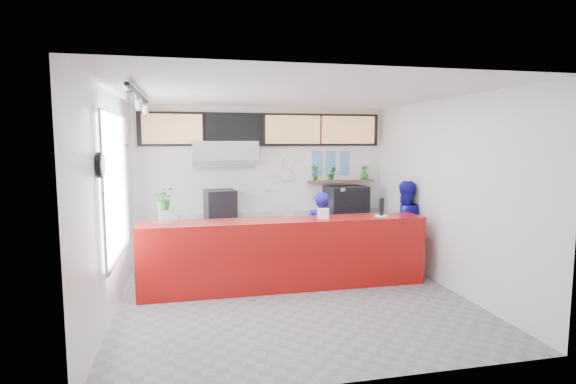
{
  "coord_description": "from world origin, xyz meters",
  "views": [
    {
      "loc": [
        -1.47,
        -6.38,
        2.32
      ],
      "look_at": [
        0.1,
        0.7,
        1.5
      ],
      "focal_mm": 28.0,
      "sensor_mm": 36.0,
      "label": 1
    }
  ],
  "objects_px": {
    "espresso_machine": "(346,199)",
    "pepper_mill": "(381,207)",
    "staff_right": "(404,225)",
    "staff_center": "(320,234)",
    "service_counter": "(286,254)",
    "panini_oven": "(220,203)"
  },
  "relations": [
    {
      "from": "staff_right",
      "to": "pepper_mill",
      "type": "relative_size",
      "value": 5.61
    },
    {
      "from": "service_counter",
      "to": "pepper_mill",
      "type": "relative_size",
      "value": 15.62
    },
    {
      "from": "staff_center",
      "to": "service_counter",
      "type": "bearing_deg",
      "value": 35.99
    },
    {
      "from": "panini_oven",
      "to": "espresso_machine",
      "type": "bearing_deg",
      "value": -7.76
    },
    {
      "from": "espresso_machine",
      "to": "staff_right",
      "type": "xyz_separation_m",
      "value": [
        0.66,
        -1.24,
        -0.35
      ]
    },
    {
      "from": "espresso_machine",
      "to": "staff_right",
      "type": "bearing_deg",
      "value": -67.69
    },
    {
      "from": "service_counter",
      "to": "staff_right",
      "type": "bearing_deg",
      "value": 13.73
    },
    {
      "from": "staff_center",
      "to": "pepper_mill",
      "type": "distance_m",
      "value": 1.15
    },
    {
      "from": "staff_center",
      "to": "staff_right",
      "type": "xyz_separation_m",
      "value": [
        1.61,
        0.09,
        0.07
      ]
    },
    {
      "from": "espresso_machine",
      "to": "pepper_mill",
      "type": "distance_m",
      "value": 1.83
    },
    {
      "from": "staff_center",
      "to": "pepper_mill",
      "type": "height_order",
      "value": "staff_center"
    },
    {
      "from": "panini_oven",
      "to": "pepper_mill",
      "type": "bearing_deg",
      "value": -44.08
    },
    {
      "from": "pepper_mill",
      "to": "service_counter",
      "type": "bearing_deg",
      "value": 178.94
    },
    {
      "from": "staff_center",
      "to": "staff_right",
      "type": "height_order",
      "value": "staff_right"
    },
    {
      "from": "staff_center",
      "to": "espresso_machine",
      "type": "bearing_deg",
      "value": -123.67
    },
    {
      "from": "staff_right",
      "to": "pepper_mill",
      "type": "xyz_separation_m",
      "value": [
        -0.71,
        -0.59,
        0.45
      ]
    },
    {
      "from": "staff_right",
      "to": "pepper_mill",
      "type": "distance_m",
      "value": 1.03
    },
    {
      "from": "staff_right",
      "to": "staff_center",
      "type": "bearing_deg",
      "value": 3.0
    },
    {
      "from": "pepper_mill",
      "to": "staff_right",
      "type": "bearing_deg",
      "value": 39.74
    },
    {
      "from": "panini_oven",
      "to": "staff_right",
      "type": "distance_m",
      "value": 3.45
    },
    {
      "from": "staff_right",
      "to": "pepper_mill",
      "type": "height_order",
      "value": "staff_right"
    },
    {
      "from": "pepper_mill",
      "to": "panini_oven",
      "type": "bearing_deg",
      "value": 143.68
    }
  ]
}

